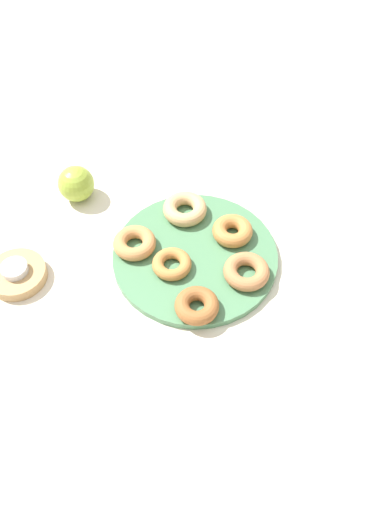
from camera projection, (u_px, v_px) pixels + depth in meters
ground_plane at (195, 258)px, 1.04m from camera, size 2.40×2.40×0.00m
donut_plate at (195, 256)px, 1.04m from camera, size 0.33×0.33×0.01m
donut_0 at (135, 243)px, 1.03m from camera, size 0.12×0.12×0.03m
donut_1 at (232, 231)px, 1.05m from camera, size 0.11×0.11×0.03m
donut_2 at (172, 264)px, 1.00m from camera, size 0.09×0.09×0.02m
donut_3 at (185, 209)px, 1.09m from camera, size 0.10×0.10×0.03m
donut_4 at (246, 271)px, 0.99m from camera, size 0.09×0.09×0.03m
donut_5 at (197, 306)px, 0.94m from camera, size 0.11×0.11×0.03m
candle_holder at (17, 274)px, 1.00m from camera, size 0.11×0.11×0.02m
tealight at (14, 269)px, 0.99m from camera, size 0.05×0.05×0.01m
apple at (76, 184)px, 1.12m from camera, size 0.08×0.08×0.08m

